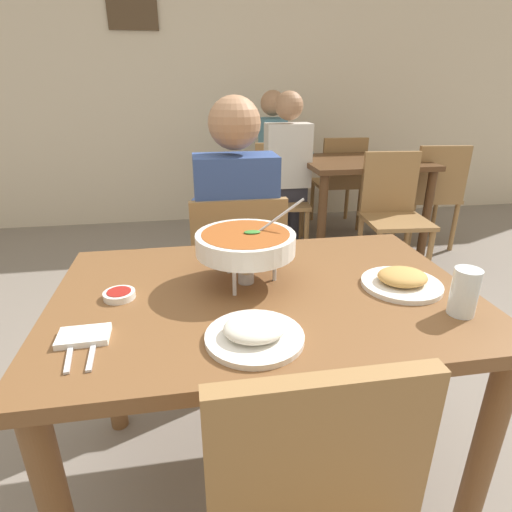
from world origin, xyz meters
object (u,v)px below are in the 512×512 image
object	(u,v)px
diner_main	(235,225)
chair_bg_middle	(286,180)
drink_glass	(464,294)
chair_bg_corner	(340,178)
appetizer_plate	(402,281)
rice_plate	(255,333)
chair_bg_right	(392,207)
chair_bg_window	(433,191)
curry_bowl	(246,243)
patron_bg_left	(286,164)
chair_bg_left	(280,192)
patron_bg_middle	(276,155)
dining_table_main	(264,325)
chair_diner_main	(237,274)
sauce_dish	(119,295)
dining_table_far	(361,176)

from	to	relation	value
diner_main	chair_bg_middle	size ratio (longest dim) A/B	1.46
drink_glass	chair_bg_corner	bearing A→B (deg)	75.42
appetizer_plate	rice_plate	bearing A→B (deg)	-156.95
rice_plate	chair_bg_middle	xyz separation A→B (m)	(0.79, 2.97, -0.29)
chair_bg_right	chair_bg_window	distance (m)	0.73
diner_main	chair_bg_right	distance (m)	1.60
curry_bowl	chair_bg_window	bearing A→B (deg)	46.73
appetizer_plate	patron_bg_left	xyz separation A→B (m)	(0.19, 2.30, -0.05)
chair_bg_middle	chair_bg_right	distance (m)	1.19
diner_main	chair_bg_corner	xyz separation A→B (m)	(1.26, 2.01, -0.24)
appetizer_plate	patron_bg_left	size ratio (longest dim) A/B	0.18
chair_bg_left	patron_bg_middle	distance (m)	0.53
dining_table_main	chair_bg_left	bearing A→B (deg)	76.05
dining_table_main	appetizer_plate	xyz separation A→B (m)	(0.42, -0.04, 0.14)
chair_diner_main	rice_plate	size ratio (longest dim) A/B	3.75
chair_bg_middle	appetizer_plate	bearing A→B (deg)	-96.31
diner_main	chair_bg_corner	bearing A→B (deg)	57.84
curry_bowl	sauce_dish	xyz separation A→B (m)	(-0.37, -0.04, -0.12)
chair_diner_main	chair_bg_corner	distance (m)	2.40
rice_plate	chair_bg_right	size ratio (longest dim) A/B	0.27
drink_glass	chair_bg_middle	bearing A→B (deg)	85.57
rice_plate	chair_bg_window	world-z (taller)	chair_bg_window
dining_table_main	drink_glass	world-z (taller)	drink_glass
chair_bg_corner	patron_bg_middle	distance (m)	0.68
rice_plate	patron_bg_middle	xyz separation A→B (m)	(0.70, 3.01, -0.05)
diner_main	chair_bg_left	world-z (taller)	diner_main
dining_table_far	chair_bg_right	world-z (taller)	chair_bg_right
chair_bg_left	patron_bg_middle	size ratio (longest dim) A/B	0.69
appetizer_plate	chair_bg_right	bearing A→B (deg)	63.23
chair_diner_main	rice_plate	xyz separation A→B (m)	(-0.07, -0.95, 0.29)
dining_table_far	chair_bg_corner	bearing A→B (deg)	87.68
appetizer_plate	sauce_dish	bearing A→B (deg)	175.54
chair_bg_middle	chair_bg_window	size ratio (longest dim) A/B	1.00
chair_diner_main	chair_bg_window	size ratio (longest dim) A/B	1.00
curry_bowl	chair_bg_corner	bearing A→B (deg)	63.92
patron_bg_left	patron_bg_middle	size ratio (longest dim) A/B	1.00
chair_bg_middle	chair_bg_right	xyz separation A→B (m)	(0.56, -1.05, 0.00)
dining_table_main	dining_table_far	distance (m)	2.51
drink_glass	dining_table_far	size ratio (longest dim) A/B	0.13
chair_bg_middle	chair_diner_main	bearing A→B (deg)	-109.68
patron_bg_middle	dining_table_main	bearing A→B (deg)	-102.80
drink_glass	chair_bg_left	world-z (taller)	drink_glass
dining_table_main	chair_bg_corner	xyz separation A→B (m)	(1.26, 2.74, -0.14)
appetizer_plate	chair_bg_window	world-z (taller)	chair_bg_window
curry_bowl	dining_table_far	size ratio (longest dim) A/B	0.33
patron_bg_left	sauce_dish	bearing A→B (deg)	-114.66
chair_diner_main	chair_bg_left	world-z (taller)	same
dining_table_main	patron_bg_middle	xyz separation A→B (m)	(0.63, 2.76, 0.09)
curry_bowl	chair_bg_middle	bearing A→B (deg)	73.86
curry_bowl	chair_bg_window	world-z (taller)	curry_bowl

